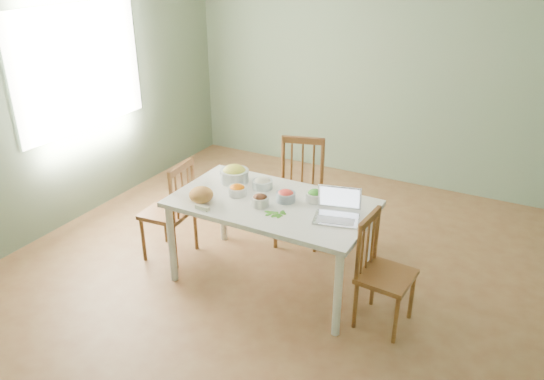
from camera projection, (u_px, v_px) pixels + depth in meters
The scene contains 19 objects.
floor at pixel (293, 282), 4.44m from camera, with size 5.00×5.00×0.00m, color brown.
wall_back at pixel (393, 67), 5.87m from camera, with size 5.00×0.00×2.70m, color slate.
wall_left at pixel (57, 90), 4.94m from camera, with size 0.00×5.00×2.70m, color slate.
window_left at pixel (80, 68), 5.11m from camera, with size 0.04×1.60×1.20m, color white.
dining_table at pixel (272, 242), 4.32m from camera, with size 1.59×0.89×0.74m, color white, non-canonical shape.
chair_far at pixel (299, 194), 4.87m from camera, with size 0.44×0.41×0.99m, color #602E17, non-canonical shape.
chair_left at pixel (168, 210), 4.65m from camera, with size 0.41×0.39×0.92m, color #602E17, non-canonical shape.
chair_right at pixel (387, 274), 3.79m from camera, with size 0.38×0.37×0.87m, color #602E17, non-canonical shape.
bread_boule at pixel (201, 195), 4.13m from camera, with size 0.19×0.19×0.12m, color #BE8540.
butter_stick at pixel (202, 208), 4.02m from camera, with size 0.12×0.03×0.03m, color #EEEAC3.
bowl_squash at pixel (234, 174), 4.48m from camera, with size 0.25×0.25×0.14m, color yellow, non-canonical shape.
bowl_carrot at pixel (237, 190), 4.25m from camera, with size 0.15×0.15×0.09m, color #DD5F00, non-canonical shape.
bowl_onion at pixel (262, 183), 4.37m from camera, with size 0.17×0.17×0.09m, color silver, non-canonical shape.
bowl_mushroom at pixel (260, 200), 4.07m from camera, with size 0.14×0.14×0.09m, color #37190B, non-canonical shape.
bowl_redpep at pixel (286, 196), 4.15m from camera, with size 0.16×0.16×0.09m, color red, non-canonical shape.
bowl_broccoli at pixel (315, 195), 4.15m from camera, with size 0.15×0.15×0.09m, color #1E6423, non-canonical shape.
flatbread at pixel (330, 194), 4.27m from camera, with size 0.21×0.21×0.02m, color tan.
basil_bunch at pixel (274, 212), 3.97m from camera, with size 0.18×0.18×0.02m, color #256B15, non-canonical shape.
laptop at pixel (337, 207), 3.83m from camera, with size 0.33×0.30×0.22m, color silver, non-canonical shape.
Camera 1 is at (1.59, -3.34, 2.59)m, focal length 34.63 mm.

